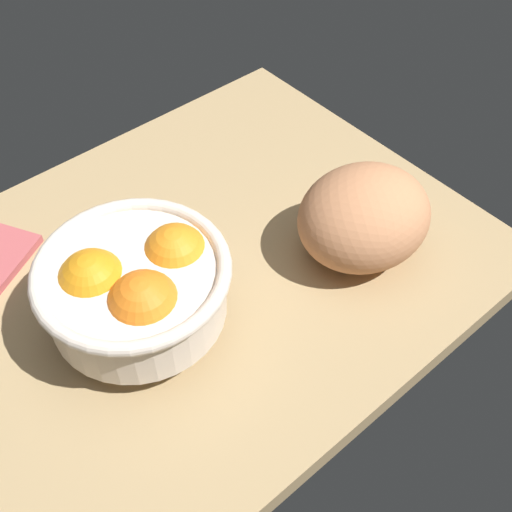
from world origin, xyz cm
name	(u,v)px	position (x,y,z in cm)	size (l,w,h in cm)	color
ground_plane	(186,279)	(0.00, 0.00, -1.50)	(72.35, 54.95, 3.00)	tan
fruit_bowl	(136,287)	(-8.09, -3.17, 6.64)	(20.74, 20.74, 11.45)	beige
bread_loaf	(364,217)	(18.55, -11.08, 5.61)	(16.52, 14.46, 11.22)	tan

